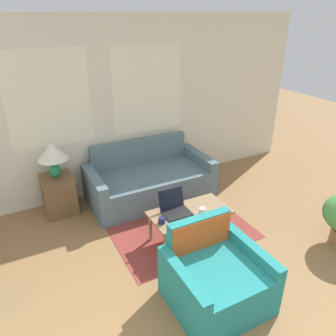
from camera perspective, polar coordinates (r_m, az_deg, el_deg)
wall_back at (r=4.92m, az=-10.46°, el=9.93°), size 6.70×0.06×2.60m
rug at (r=4.66m, az=0.02°, el=-8.27°), size 1.76×2.02×0.01m
couch at (r=5.03m, az=-3.39°, el=-2.22°), size 1.84×0.92×0.82m
armchair at (r=3.39m, az=8.08°, el=-18.52°), size 0.88×0.81×0.80m
side_table at (r=4.85m, az=-18.42°, el=-4.47°), size 0.42×0.42×0.56m
table_lamp at (r=4.58m, az=-19.51°, el=2.40°), size 0.40×0.40×0.51m
coffee_table at (r=4.05m, az=3.81°, el=-8.14°), size 0.98×0.51×0.41m
laptop at (r=3.98m, az=1.18°, el=-6.93°), size 0.33×0.31×0.26m
cup_navy at (r=3.80m, az=-1.09°, el=-9.11°), size 0.08×0.08×0.07m
cup_yellow at (r=3.98m, az=5.99°, el=-7.47°), size 0.08×0.08×0.08m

